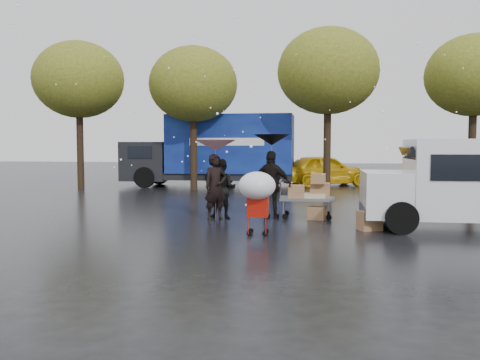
# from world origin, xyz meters

# --- Properties ---
(ground) EXTENTS (90.00, 90.00, 0.00)m
(ground) POSITION_xyz_m (0.00, 0.00, 0.00)
(ground) COLOR black
(ground) RESTS_ON ground
(person_pink) EXTENTS (0.79, 0.75, 1.81)m
(person_pink) POSITION_xyz_m (-0.68, 1.07, 0.91)
(person_pink) COLOR black
(person_pink) RESTS_ON ground
(person_middle) EXTENTS (0.87, 0.71, 1.67)m
(person_middle) POSITION_xyz_m (-0.54, 1.29, 0.84)
(person_middle) COLOR black
(person_middle) RESTS_ON ground
(person_black) EXTENTS (1.18, 0.67, 1.90)m
(person_black) POSITION_xyz_m (0.82, 1.50, 0.95)
(person_black) COLOR black
(person_black) RESTS_ON ground
(umbrella_pink) EXTENTS (1.15, 1.15, 2.20)m
(umbrella_pink) POSITION_xyz_m (-0.68, 1.07, 2.05)
(umbrella_pink) COLOR #4C4C4C
(umbrella_pink) RESTS_ON ground
(umbrella_black) EXTENTS (0.99, 0.99, 2.35)m
(umbrella_black) POSITION_xyz_m (0.82, 1.50, 2.20)
(umbrella_black) COLOR #4C4C4C
(umbrella_black) RESTS_ON ground
(vendor_cart) EXTENTS (1.52, 0.80, 1.27)m
(vendor_cart) POSITION_xyz_m (1.89, 1.71, 0.73)
(vendor_cart) COLOR slate
(vendor_cart) RESTS_ON ground
(shopping_cart) EXTENTS (0.84, 0.84, 1.46)m
(shopping_cart) POSITION_xyz_m (0.75, -1.28, 1.06)
(shopping_cart) COLOR #AE1409
(shopping_cart) RESTS_ON ground
(white_van) EXTENTS (4.91, 2.18, 2.20)m
(white_van) POSITION_xyz_m (5.83, 0.42, 1.16)
(white_van) COLOR white
(white_van) RESTS_ON ground
(blue_truck) EXTENTS (8.30, 2.60, 3.50)m
(blue_truck) POSITION_xyz_m (-2.91, 11.79, 1.76)
(blue_truck) COLOR navy
(blue_truck) RESTS_ON ground
(box_ground_near) EXTENTS (0.63, 0.57, 0.46)m
(box_ground_near) POSITION_xyz_m (3.34, -0.09, 0.23)
(box_ground_near) COLOR brown
(box_ground_near) RESTS_ON ground
(box_ground_far) EXTENTS (0.55, 0.48, 0.36)m
(box_ground_far) POSITION_xyz_m (2.10, 1.49, 0.18)
(box_ground_far) COLOR brown
(box_ground_far) RESTS_ON ground
(yellow_taxi) EXTENTS (5.00, 3.59, 1.58)m
(yellow_taxi) POSITION_xyz_m (2.43, 13.19, 0.79)
(yellow_taxi) COLOR #DDA70B
(yellow_taxi) RESTS_ON ground
(tree_row) EXTENTS (21.60, 4.40, 7.12)m
(tree_row) POSITION_xyz_m (-0.47, 10.00, 5.02)
(tree_row) COLOR black
(tree_row) RESTS_ON ground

